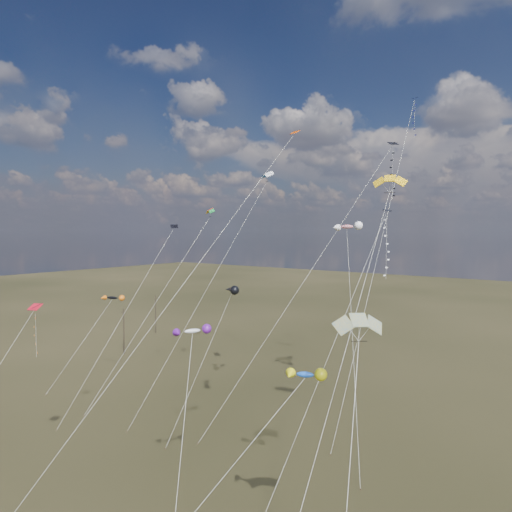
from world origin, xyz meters
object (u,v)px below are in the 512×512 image
Objects in this scene: novelty_black_orange at (112,298)px; utility_pole_far at (155,314)px; utility_pole_near at (124,331)px; parafoil_yellow at (390,179)px; diamond_black_high at (382,184)px.

utility_pole_far is at bearing 128.08° from novelty_black_orange.
parafoil_yellow is (51.71, -11.47, 21.84)m from utility_pole_near.
utility_pole_far is at bearing 164.51° from diamond_black_high.
novelty_black_orange is (10.79, -9.98, 7.90)m from utility_pole_near.
utility_pole_far is 0.26× the size of diamond_black_high.
diamond_black_high is 2.51× the size of novelty_black_orange.
utility_pole_near is 0.30× the size of parafoil_yellow.
utility_pole_near is at bearing -60.26° from utility_pole_far.
parafoil_yellow is 2.15× the size of novelty_black_orange.
parafoil_yellow reaches higher than utility_pole_far.
utility_pole_near is 16.69m from novelty_black_orange.
parafoil_yellow is at bearing -65.37° from diamond_black_high.
parafoil_yellow is at bearing -23.10° from utility_pole_far.
novelty_black_orange reaches higher than utility_pole_near.
diamond_black_high is at bearing 114.63° from parafoil_yellow.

